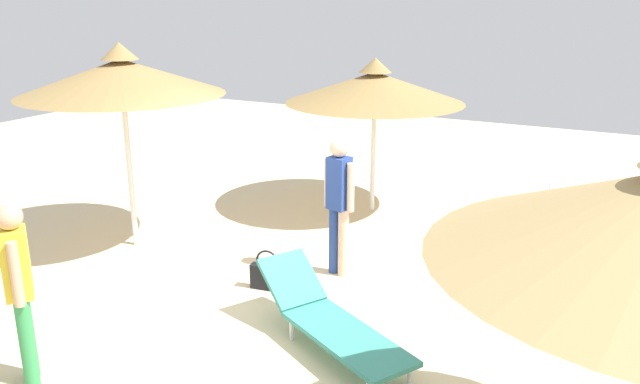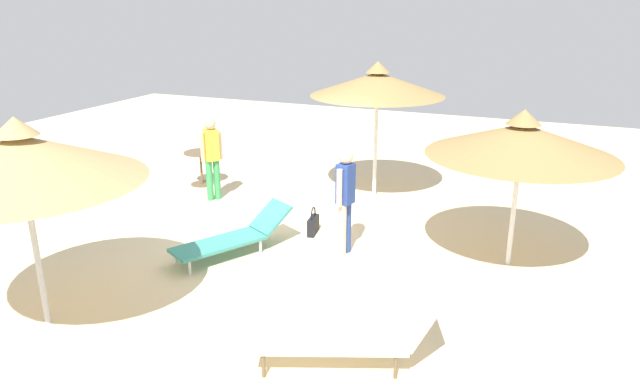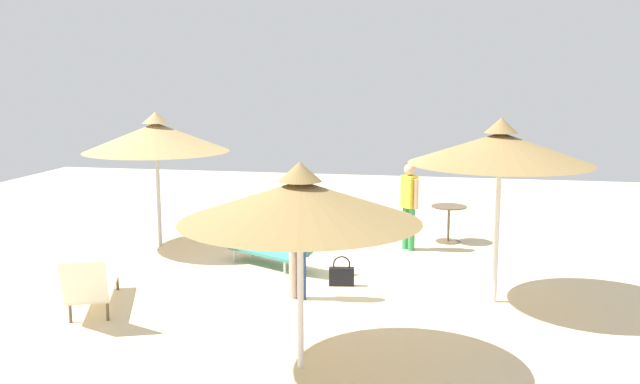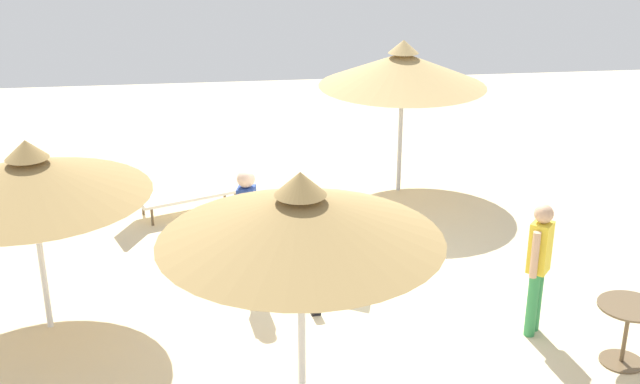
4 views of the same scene
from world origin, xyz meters
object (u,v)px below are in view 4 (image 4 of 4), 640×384
object	(u,v)px
parasol_umbrella_near_left	(30,177)
handbag	(313,296)
lounge_chair_far_right	(171,192)
parasol_umbrella_edge	(301,217)
parasol_umbrella_center	(403,69)
side_table_round	(627,323)
person_standing_back	(247,224)
lounge_chair_near_right	(362,243)
person_standing_far_left	(539,262)

from	to	relation	value
parasol_umbrella_near_left	handbag	distance (m)	3.73
lounge_chair_far_right	parasol_umbrella_edge	bearing A→B (deg)	15.32
lounge_chair_far_right	parasol_umbrella_center	bearing A→B (deg)	99.68
parasol_umbrella_near_left	side_table_round	size ratio (longest dim) A/B	3.71
handbag	person_standing_back	bearing A→B (deg)	-125.10
person_standing_back	handbag	xyz separation A→B (m)	(0.55, 0.78, -0.81)
parasol_umbrella_edge	parasol_umbrella_center	xyz separation A→B (m)	(-6.34, 2.34, -0.16)
person_standing_back	handbag	size ratio (longest dim) A/B	3.51
parasol_umbrella_near_left	lounge_chair_far_right	size ratio (longest dim) A/B	1.29
parasol_umbrella_center	lounge_chair_far_right	bearing A→B (deg)	-80.32
parasol_umbrella_center	handbag	distance (m)	4.86
parasol_umbrella_near_left	lounge_chair_near_right	xyz separation A→B (m)	(-1.28, 4.11, -1.67)
person_standing_far_left	side_table_round	size ratio (longest dim) A/B	2.26
lounge_chair_near_right	parasol_umbrella_center	bearing A→B (deg)	157.58
parasol_umbrella_edge	lounge_chair_near_right	size ratio (longest dim) A/B	1.36
parasol_umbrella_near_left	side_table_round	bearing A→B (deg)	76.41
person_standing_far_left	side_table_round	xyz separation A→B (m)	(0.75, 0.79, -0.44)
parasol_umbrella_edge	side_table_round	size ratio (longest dim) A/B	3.71
parasol_umbrella_center	person_standing_far_left	world-z (taller)	parasol_umbrella_center
parasol_umbrella_center	side_table_round	size ratio (longest dim) A/B	3.81
person_standing_back	side_table_round	distance (m)	4.72
parasol_umbrella_edge	parasol_umbrella_near_left	bearing A→B (deg)	-128.85
parasol_umbrella_edge	parasol_umbrella_near_left	distance (m)	3.73
parasol_umbrella_center	parasol_umbrella_edge	bearing A→B (deg)	-20.26
person_standing_far_left	lounge_chair_near_right	bearing A→B (deg)	-140.86
parasol_umbrella_center	parasol_umbrella_near_left	xyz separation A→B (m)	(4.01, -5.23, -0.19)
parasol_umbrella_center	lounge_chair_far_right	size ratio (longest dim) A/B	1.32
person_standing_far_left	side_table_round	bearing A→B (deg)	46.39
handbag	person_standing_far_left	bearing A→B (deg)	70.89
parasol_umbrella_edge	handbag	distance (m)	3.22
parasol_umbrella_center	person_standing_far_left	xyz separation A→B (m)	(4.86, 0.61, -1.21)
person_standing_far_left	lounge_chair_far_right	bearing A→B (deg)	-132.96
parasol_umbrella_edge	person_standing_back	xyz separation A→B (m)	(-2.92, -0.41, -1.33)
person_standing_far_left	parasol_umbrella_center	bearing A→B (deg)	-172.84
parasol_umbrella_center	lounge_chair_near_right	world-z (taller)	parasol_umbrella_center
lounge_chair_near_right	person_standing_far_left	world-z (taller)	person_standing_far_left
lounge_chair_far_right	lounge_chair_near_right	bearing A→B (deg)	53.32
parasol_umbrella_near_left	person_standing_back	xyz separation A→B (m)	(-0.59, 2.48, -0.99)
lounge_chair_near_right	handbag	world-z (taller)	lounge_chair_near_right
parasol_umbrella_edge	parasol_umbrella_center	world-z (taller)	parasol_umbrella_edge
parasol_umbrella_near_left	lounge_chair_far_right	world-z (taller)	parasol_umbrella_near_left
lounge_chair_near_right	parasol_umbrella_near_left	bearing A→B (deg)	-72.65
person_standing_back	side_table_round	world-z (taller)	person_standing_back
parasol_umbrella_edge	lounge_chair_near_right	xyz separation A→B (m)	(-3.61, 1.21, -2.01)
person_standing_back	parasol_umbrella_center	bearing A→B (deg)	141.15
handbag	side_table_round	xyz separation A→B (m)	(1.65, 3.37, 0.34)
parasol_umbrella_center	parasol_umbrella_near_left	distance (m)	6.60
lounge_chair_far_right	handbag	size ratio (longest dim) A/B	4.35
person_standing_far_left	side_table_round	world-z (taller)	person_standing_far_left
parasol_umbrella_edge	person_standing_back	bearing A→B (deg)	-171.98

